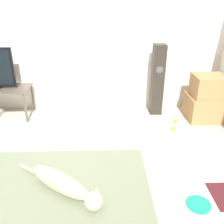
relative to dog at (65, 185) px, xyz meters
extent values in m
plane|color=#BCB29E|center=(-0.21, 0.08, -0.11)|extent=(12.00, 12.00, 0.00)
cube|color=silver|center=(-0.21, 2.18, 1.16)|extent=(8.00, 0.06, 2.55)
cube|color=slate|center=(-0.12, 0.15, -0.11)|extent=(1.97, 1.20, 0.01)
ellipsoid|color=beige|center=(-0.06, 0.04, 0.00)|extent=(0.73, 0.60, 0.21)
sphere|color=beige|center=(0.29, -0.22, -0.01)|extent=(0.18, 0.18, 0.18)
cone|color=beige|center=(0.33, -0.18, 0.09)|extent=(0.06, 0.06, 0.08)
cone|color=beige|center=(0.27, -0.26, 0.09)|extent=(0.06, 0.06, 0.08)
cylinder|color=beige|center=(-0.47, 0.34, -0.06)|extent=(0.22, 0.18, 0.03)
cylinder|color=#199E7A|center=(1.29, -0.20, -0.10)|extent=(0.23, 0.23, 0.02)
torus|color=#199E7A|center=(1.29, -0.20, -0.10)|extent=(0.23, 0.23, 0.02)
cube|color=#A87A4C|center=(2.01, 1.64, 0.08)|extent=(0.56, 0.51, 0.38)
cube|color=#A87A4C|center=(2.00, 1.64, 0.44)|extent=(0.47, 0.43, 0.34)
cube|color=#2D2823|center=(1.26, 1.89, 0.46)|extent=(0.19, 0.19, 1.14)
cylinder|color=#4C4C51|center=(1.26, 1.79, 0.66)|extent=(0.11, 0.00, 0.11)
cylinder|color=brown|center=(-0.82, 1.61, 0.12)|extent=(0.04, 0.04, 0.47)
cylinder|color=brown|center=(-0.82, 2.06, 0.12)|extent=(0.04, 0.04, 0.47)
sphere|color=#C6E033|center=(1.42, 1.25, -0.08)|extent=(0.07, 0.07, 0.07)
sphere|color=#C6E033|center=(1.52, 1.50, -0.08)|extent=(0.07, 0.07, 0.07)
camera|label=1|loc=(0.41, -1.94, 1.69)|focal=40.00mm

